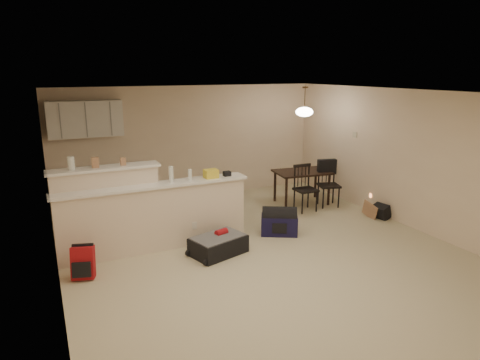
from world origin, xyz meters
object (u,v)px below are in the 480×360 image
suitcase (218,245)px  black_daypack (381,212)px  dining_chair_far (329,184)px  red_backpack (83,263)px  pendant_lamp (304,111)px  dining_chair_near (306,188)px  navy_duffel (279,225)px  dining_table (302,175)px

suitcase → black_daypack: (3.52, 0.17, -0.01)m
dining_chair_far → red_backpack: bearing=-150.4°
pendant_lamp → red_backpack: size_ratio=1.36×
dining_chair_near → dining_chair_far: (0.62, 0.06, 0.00)m
suitcase → navy_duffel: (1.29, 0.31, 0.03)m
dining_table → navy_duffel: dining_table is taller
suitcase → navy_duffel: navy_duffel is taller
dining_table → pendant_lamp: 1.36m
pendant_lamp → navy_duffel: size_ratio=0.98×
dining_table → dining_chair_near: size_ratio=1.29×
dining_table → black_daypack: size_ratio=4.05×
dining_chair_near → suitcase: 2.74m
red_backpack → navy_duffel: (3.30, 0.25, -0.05)m
black_daypack → dining_chair_near: bearing=36.6°
dining_chair_far → suitcase: bearing=-141.3°
dining_chair_near → navy_duffel: bearing=-140.3°
pendant_lamp → dining_chair_far: size_ratio=0.64×
pendant_lamp → black_daypack: size_ratio=2.03×
dining_chair_near → dining_chair_far: size_ratio=0.99×
red_backpack → black_daypack: (5.53, 0.12, -0.09)m
dining_chair_far → black_daypack: size_ratio=3.16×
pendant_lamp → navy_duffel: pendant_lamp is taller
dining_table → pendant_lamp: pendant_lamp is taller
dining_chair_near → dining_chair_far: 0.63m
black_daypack → red_backpack: bearing=81.6°
pendant_lamp → black_daypack: pendant_lamp is taller
suitcase → dining_chair_far: bearing=6.0°
dining_table → dining_chair_near: (-0.22, -0.48, -0.15)m
dining_table → dining_chair_near: bearing=-106.9°
pendant_lamp → dining_chair_far: pendant_lamp is taller
dining_table → black_daypack: dining_table is taller
dining_chair_far → black_daypack: bearing=-51.2°
suitcase → red_backpack: bearing=161.8°
red_backpack → pendant_lamp: bearing=36.1°
dining_chair_near → red_backpack: dining_chair_near is taller
dining_chair_near → suitcase: size_ratio=1.15×
dining_chair_far → black_daypack: (0.46, -1.09, -0.35)m
black_daypack → dining_table: bearing=20.1°
red_backpack → navy_duffel: bearing=21.3°
pendant_lamp → suitcase: (-2.66, -1.69, -1.85)m
dining_chair_near → pendant_lamp: bearing=67.3°
dining_chair_far → suitcase: 3.33m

